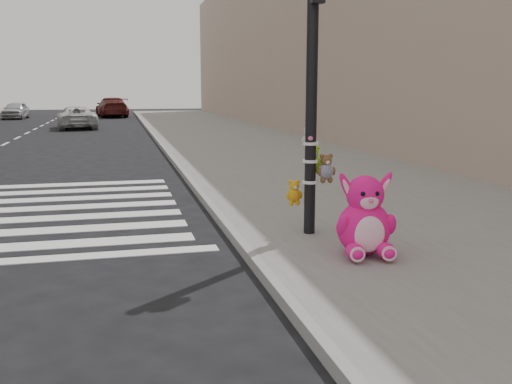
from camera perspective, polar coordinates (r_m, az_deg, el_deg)
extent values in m
plane|color=black|center=(6.23, -12.55, -10.66)|extent=(120.00, 120.00, 0.00)
cube|color=slate|center=(16.75, 4.02, 2.94)|extent=(7.00, 80.00, 0.14)
cube|color=gray|center=(16.05, -7.82, 2.55)|extent=(0.12, 80.00, 0.15)
cube|color=tan|center=(28.04, 8.87, 15.88)|extent=(5.00, 60.00, 10.00)
cylinder|color=black|center=(8.07, 5.57, 9.81)|extent=(0.16, 0.16, 4.00)
cylinder|color=white|center=(8.18, 5.42, 1.01)|extent=(0.22, 0.22, 0.04)
cylinder|color=white|center=(8.13, 5.46, 3.10)|extent=(0.22, 0.22, 0.04)
cylinder|color=white|center=(8.11, 5.49, 4.85)|extent=(0.22, 0.22, 0.04)
ellipsoid|color=#FF1584|center=(7.01, 9.84, -6.13)|extent=(0.27, 0.39, 0.20)
ellipsoid|color=#FF1584|center=(7.12, 12.85, -5.98)|extent=(0.27, 0.39, 0.20)
ellipsoid|color=#FF1584|center=(7.28, 10.73, -3.55)|extent=(0.76, 0.67, 0.69)
ellipsoid|color=#F9BFD1|center=(7.06, 11.27, -4.17)|extent=(0.40, 0.19, 0.45)
sphere|color=#FF1584|center=(7.19, 10.84, -0.23)|extent=(0.53, 0.53, 0.47)
ellipsoid|color=#FF1584|center=(7.14, 9.16, 0.28)|extent=(0.34, 0.14, 0.47)
ellipsoid|color=#FF1584|center=(7.26, 12.44, 0.33)|extent=(0.34, 0.14, 0.47)
imported|color=silver|center=(33.88, -17.50, 7.12)|extent=(2.53, 4.67, 1.24)
imported|color=#591B19|center=(47.14, -14.22, 8.22)|extent=(2.79, 5.54, 1.54)
imported|color=silver|center=(46.50, -22.89, 7.54)|extent=(1.72, 3.83, 1.28)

